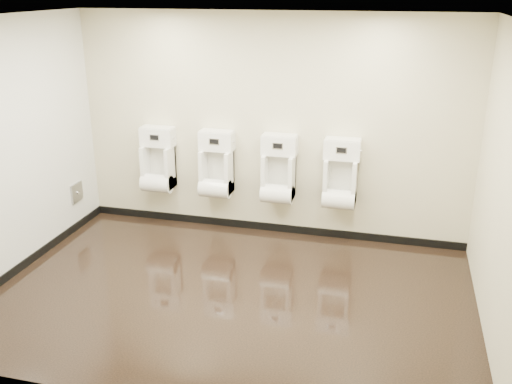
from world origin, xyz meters
TOP-DOWN VIEW (x-y plane):
  - ground at (0.00, 0.00)m, footprint 5.00×3.50m
  - ceiling at (0.00, 0.00)m, footprint 5.00×3.50m
  - back_wall at (0.00, 1.75)m, footprint 5.00×0.02m
  - front_wall at (0.00, -1.75)m, footprint 5.00×0.02m
  - left_wall at (-2.50, 0.00)m, footprint 0.02×3.50m
  - right_wall at (2.50, 0.00)m, footprint 0.02×3.50m
  - tile_overlay_left at (-2.50, 0.00)m, footprint 0.01×3.50m
  - skirting_back at (0.00, 1.74)m, footprint 5.00×0.02m
  - skirting_left at (-2.49, 0.00)m, footprint 0.02×3.50m
  - access_panel at (-2.48, 1.20)m, footprint 0.04×0.25m
  - urinal_0 at (-1.48, 1.60)m, footprint 0.45×0.34m
  - urinal_1 at (-0.67, 1.60)m, footprint 0.45×0.34m
  - urinal_2 at (0.15, 1.60)m, footprint 0.45×0.34m
  - urinal_3 at (0.93, 1.60)m, footprint 0.45×0.34m

SIDE VIEW (x-z plane):
  - ground at x=0.00m, z-range 0.00..0.00m
  - skirting_back at x=0.00m, z-range 0.00..0.10m
  - skirting_left at x=-2.49m, z-range 0.00..0.10m
  - access_panel at x=-2.48m, z-range 0.38..0.62m
  - urinal_0 at x=-1.48m, z-range 0.42..1.27m
  - urinal_1 at x=-0.67m, z-range 0.42..1.27m
  - urinal_2 at x=0.15m, z-range 0.42..1.27m
  - urinal_3 at x=0.93m, z-range 0.42..1.27m
  - back_wall at x=0.00m, z-range 0.00..2.80m
  - front_wall at x=0.00m, z-range 0.00..2.80m
  - left_wall at x=-2.50m, z-range 0.00..2.80m
  - right_wall at x=2.50m, z-range 0.00..2.80m
  - tile_overlay_left at x=-2.50m, z-range 0.00..2.80m
  - ceiling at x=0.00m, z-range 2.80..2.80m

